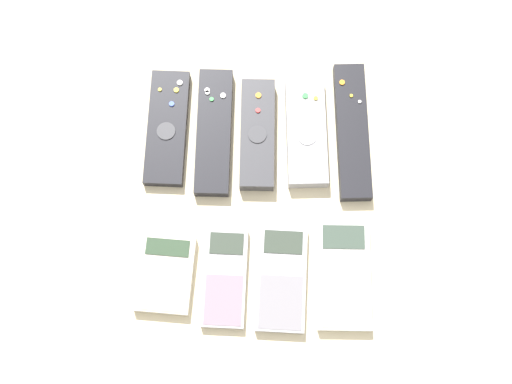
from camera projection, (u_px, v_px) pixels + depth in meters
ground_plane at (256, 213)px, 1.05m from camera, size 3.00×3.00×0.00m
remote_0 at (167, 128)px, 1.07m from camera, size 0.06×0.18×0.02m
remote_1 at (214, 132)px, 1.07m from camera, size 0.05×0.20×0.02m
remote_2 at (259, 134)px, 1.07m from camera, size 0.05×0.17×0.03m
remote_3 at (306, 131)px, 1.07m from camera, size 0.07×0.18×0.03m
remote_4 at (352, 131)px, 1.07m from camera, size 0.06×0.21×0.02m
calculator_0 at (165, 274)px, 1.01m from camera, size 0.08×0.11×0.02m
calculator_1 at (225, 278)px, 1.01m from camera, size 0.06×0.14×0.02m
calculator_2 at (282, 279)px, 1.01m from camera, size 0.07×0.15×0.02m
calculator_3 at (344, 275)px, 1.01m from camera, size 0.08×0.16×0.02m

